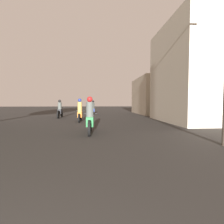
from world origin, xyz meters
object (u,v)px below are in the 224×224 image
at_px(motorcycle_green, 90,119).
at_px(motorcycle_orange, 80,112).
at_px(motorcycle_black, 60,110).
at_px(building_right_near, 205,74).
at_px(motorcycle_blue, 93,109).
at_px(building_right_far, 158,96).

xyz_separation_m(motorcycle_green, motorcycle_orange, (-0.90, 4.82, 0.01)).
xyz_separation_m(motorcycle_black, building_right_near, (10.82, -3.86, 2.71)).
height_order(motorcycle_black, motorcycle_blue, motorcycle_black).
bearing_deg(motorcycle_orange, motorcycle_green, -74.52).
distance_m(motorcycle_green, motorcycle_blue, 12.36).
height_order(motorcycle_blue, building_right_far, building_right_far).
bearing_deg(motorcycle_green, motorcycle_orange, 97.48).
height_order(motorcycle_blue, building_right_near, building_right_near).
xyz_separation_m(motorcycle_blue, building_right_near, (8.02, -8.17, 2.73)).
bearing_deg(building_right_far, motorcycle_orange, -136.64).
xyz_separation_m(motorcycle_orange, motorcycle_blue, (0.75, 7.53, -0.03)).
distance_m(motorcycle_green, motorcycle_black, 8.57).
xyz_separation_m(motorcycle_orange, motorcycle_black, (-2.05, 3.22, -0.01)).
distance_m(motorcycle_green, motorcycle_orange, 4.91).
distance_m(motorcycle_blue, building_right_near, 11.77).
relative_size(motorcycle_green, motorcycle_blue, 1.09).
height_order(motorcycle_black, building_right_near, building_right_near).
height_order(motorcycle_orange, building_right_far, building_right_far).
bearing_deg(motorcycle_black, building_right_near, -11.67).
xyz_separation_m(building_right_near, building_right_far, (-0.25, 8.69, -1.24)).
height_order(motorcycle_orange, motorcycle_blue, motorcycle_orange).
relative_size(motorcycle_blue, building_right_far, 0.26).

